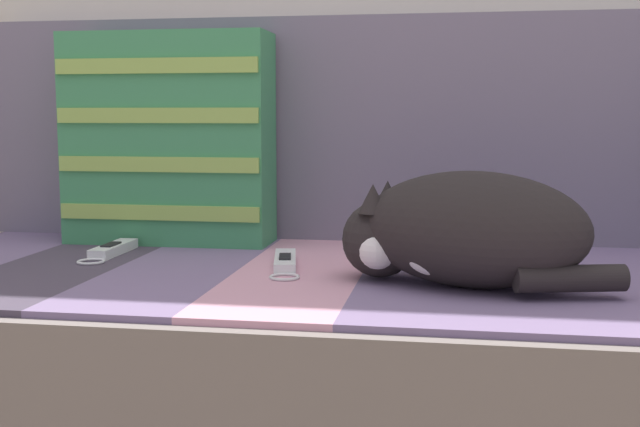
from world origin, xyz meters
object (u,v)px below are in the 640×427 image
couch (426,373)px  game_remote_near (112,250)px  throw_pillow_striped (169,139)px  sleeping_cat (458,232)px  game_remote_far (285,262)px

couch → game_remote_near: (-0.58, 0.04, 0.19)m
throw_pillow_striped → sleeping_cat: (0.58, -0.33, -0.13)m
game_remote_far → sleeping_cat: bearing=-19.5°
couch → throw_pillow_striped: 0.69m
game_remote_near → game_remote_far: (0.34, -0.07, 0.00)m
couch → throw_pillow_striped: bearing=159.1°
couch → sleeping_cat: 0.30m
couch → throw_pillow_striped: throw_pillow_striped is taller
game_remote_near → game_remote_far: bearing=-11.5°
couch → game_remote_far: size_ratio=9.52×
sleeping_cat → throw_pillow_striped: bearing=150.1°
couch → game_remote_near: 0.62m
game_remote_near → game_remote_far: size_ratio=0.92×
couch → game_remote_near: game_remote_near is taller
couch → game_remote_far: game_remote_far is taller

